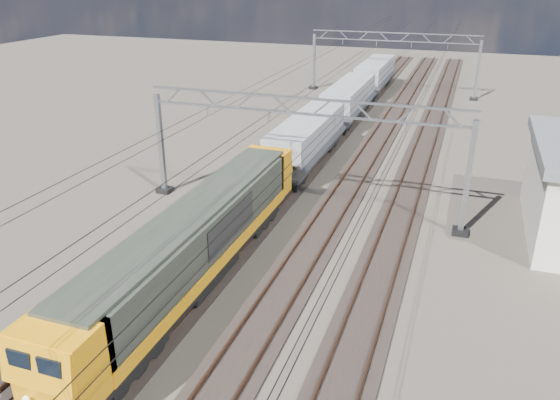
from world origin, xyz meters
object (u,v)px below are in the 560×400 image
(locomotive, at_px, (197,240))
(hopper_wagon_lead, at_px, (307,138))
(catenary_gantry_far, at_px, (392,61))
(hopper_wagon_third, at_px, (375,74))
(hopper_wagon_mid, at_px, (349,98))
(catenary_gantry_mid, at_px, (301,151))

(locomotive, relative_size, hopper_wagon_lead, 1.62)
(catenary_gantry_far, xyz_separation_m, hopper_wagon_lead, (-2.00, -27.95, -1.67))
(hopper_wagon_third, bearing_deg, hopper_wagon_lead, -90.00)
(hopper_wagon_lead, xyz_separation_m, hopper_wagon_third, (0.00, 28.40, 0.00))
(hopper_wagon_mid, distance_m, hopper_wagon_third, 14.20)
(locomotive, xyz_separation_m, hopper_wagon_lead, (-0.00, 17.70, -0.09))
(locomotive, height_order, hopper_wagon_third, locomotive)
(hopper_wagon_mid, bearing_deg, hopper_wagon_lead, -90.00)
(hopper_wagon_third, bearing_deg, hopper_wagon_mid, -90.00)
(catenary_gantry_far, distance_m, locomotive, 45.71)
(locomotive, distance_m, hopper_wagon_mid, 31.90)
(catenary_gantry_far, height_order, hopper_wagon_lead, catenary_gantry_far)
(locomotive, bearing_deg, hopper_wagon_lead, 90.00)
(catenary_gantry_mid, height_order, hopper_wagon_third, catenary_gantry_mid)
(locomotive, distance_m, hopper_wagon_third, 46.10)
(catenary_gantry_mid, height_order, hopper_wagon_lead, catenary_gantry_mid)
(hopper_wagon_lead, distance_m, hopper_wagon_mid, 14.20)
(catenary_gantry_mid, xyz_separation_m, catenary_gantry_far, (0.00, 36.00, 0.00))
(catenary_gantry_mid, distance_m, hopper_wagon_third, 36.55)
(locomotive, bearing_deg, hopper_wagon_third, 90.00)
(hopper_wagon_lead, bearing_deg, hopper_wagon_third, 90.00)
(catenary_gantry_mid, distance_m, locomotive, 9.97)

